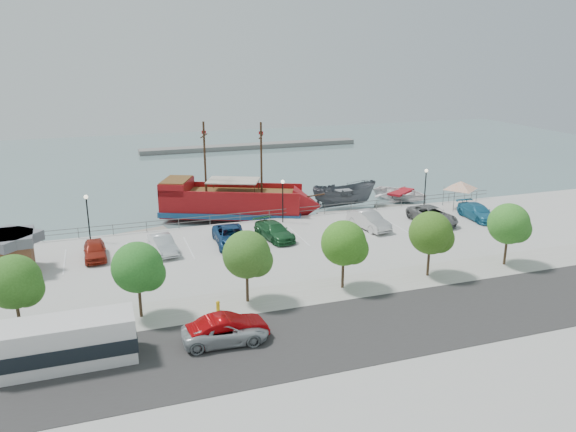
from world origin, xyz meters
name	(u,v)px	position (x,y,z in m)	size (l,w,h in m)	color
ground	(306,253)	(0.00, 0.00, -1.00)	(160.00, 160.00, 0.00)	slate
land_slab	(442,373)	(0.00, -21.00, -0.60)	(100.00, 58.00, 1.20)	#ABAAA8
street	(397,323)	(0.00, -16.00, 0.01)	(100.00, 8.00, 0.04)	#2D2B2A
sidewalk	(355,286)	(0.00, -10.00, 0.01)	(100.00, 4.00, 0.05)	gray
seawall_railing	(279,214)	(0.00, 7.80, 0.53)	(50.00, 0.06, 1.00)	slate
far_shore	(251,146)	(10.00, 55.00, -0.60)	(40.00, 3.00, 0.80)	slate
pirate_ship	(244,203)	(-2.60, 11.76, 0.81)	(17.25, 10.98, 10.80)	#9C0F13
patrol_boat	(344,197)	(9.08, 11.95, 0.44)	(2.80, 7.44, 2.88)	#51555C
speedboat	(401,195)	(17.11, 13.27, -0.32)	(4.71, 6.60, 1.37)	white
dock_west	(132,237)	(-14.31, 9.20, -0.80)	(7.11, 2.03, 0.41)	gray
dock_mid	(353,214)	(8.96, 9.20, -0.78)	(7.70, 2.20, 0.44)	gray
dock_east	(409,209)	(15.82, 9.20, -0.79)	(7.45, 2.13, 0.43)	slate
shed	(9,252)	(-23.76, 0.91, 1.64)	(3.93, 3.93, 3.09)	brown
canopy_tent	(461,181)	(19.61, 5.36, 2.94)	(4.62, 4.62, 3.37)	slate
street_van	(225,331)	(-10.62, -14.90, 0.70)	(2.32, 5.03, 1.40)	#A0A7AB
street_sedan	(228,328)	(-10.43, -14.67, 0.77)	(1.64, 4.70, 1.55)	#930407
shuttle_bus	(65,344)	(-19.26, -14.50, 1.26)	(7.39, 2.63, 2.60)	silver
fire_hydrant	(218,306)	(-10.20, -10.80, 0.41)	(0.26, 0.26, 0.75)	gold
lamp_post_left	(87,210)	(-18.00, 6.50, 2.94)	(0.36, 0.36, 4.28)	black
lamp_post_mid	(283,193)	(0.00, 6.50, 2.94)	(0.36, 0.36, 4.28)	black
lamp_post_right	(426,181)	(16.00, 6.50, 2.94)	(0.36, 0.36, 4.28)	black
tree_a	(16,283)	(-21.85, -10.07, 3.30)	(3.30, 3.20, 5.00)	#473321
tree_b	(140,269)	(-14.85, -10.07, 3.30)	(3.30, 3.20, 5.00)	#473321
tree_c	(249,256)	(-7.85, -10.07, 3.30)	(3.30, 3.20, 5.00)	#473321
tree_d	(346,245)	(-0.85, -10.07, 3.30)	(3.30, 3.20, 5.00)	#473321
tree_e	(433,234)	(6.15, -10.07, 3.30)	(3.30, 3.20, 5.00)	#473321
tree_f	(511,225)	(13.15, -10.07, 3.30)	(3.30, 3.20, 5.00)	#473321
parked_car_a	(95,250)	(-17.63, 1.96, 0.73)	(1.73, 4.29, 1.46)	maroon
parked_car_b	(163,244)	(-12.23, 1.54, 0.74)	(1.57, 4.49, 1.48)	silver
parked_car_c	(231,236)	(-6.37, 1.59, 0.80)	(2.66, 5.76, 1.60)	navy
parked_car_d	(274,231)	(-2.32, 1.93, 0.74)	(2.08, 5.11, 1.48)	#1E572C
parked_car_f	(369,220)	(7.09, 1.92, 0.83)	(1.76, 5.06, 1.67)	silver
parked_car_g	(432,215)	(13.83, 1.57, 0.78)	(2.60, 5.64, 1.57)	slate
parked_car_h	(477,212)	(18.82, 1.20, 0.75)	(2.10, 5.17, 1.50)	teal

